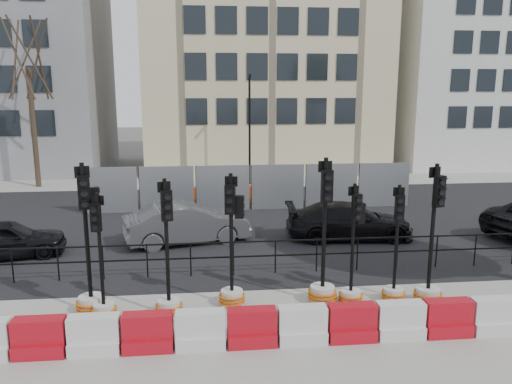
{
  "coord_description": "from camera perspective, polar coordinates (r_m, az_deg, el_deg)",
  "views": [
    {
      "loc": [
        -1.93,
        -12.23,
        5.18
      ],
      "look_at": [
        -0.37,
        3.0,
        2.04
      ],
      "focal_mm": 35.0,
      "sensor_mm": 36.0,
      "label": 1
    }
  ],
  "objects": [
    {
      "name": "road",
      "position": [
        20.0,
        -0.1,
        -3.37
      ],
      "size": [
        40.0,
        14.0,
        0.03
      ],
      "primitive_type": "cube",
      "color": "black",
      "rests_on": "ground"
    },
    {
      "name": "kerb_railing",
      "position": [
        14.29,
        2.23,
        -6.74
      ],
      "size": [
        18.0,
        0.04,
        1.0
      ],
      "color": "black",
      "rests_on": "ground"
    },
    {
      "name": "barrier_row",
      "position": [
        10.76,
        5.3,
        -15.04
      ],
      "size": [
        15.7,
        0.5,
        0.8
      ],
      "color": "red",
      "rests_on": "ground"
    },
    {
      "name": "building_grey",
      "position": [
        36.33,
        -25.99,
        13.33
      ],
      "size": [
        11.0,
        9.06,
        14.0
      ],
      "color": "gray",
      "rests_on": "ground"
    },
    {
      "name": "car_a",
      "position": [
        17.47,
        -26.77,
        -4.85
      ],
      "size": [
        2.92,
        4.18,
        1.22
      ],
      "primitive_type": "imported",
      "rotation": [
        0.0,
        0.0,
        1.78
      ],
      "color": "black",
      "rests_on": "ground"
    },
    {
      "name": "traffic_signal_f",
      "position": [
        12.52,
        10.91,
        -9.48
      ],
      "size": [
        0.6,
        0.6,
        3.03
      ],
      "rotation": [
        0.0,
        0.0,
        0.26
      ],
      "color": "silver",
      "rests_on": "ground"
    },
    {
      "name": "building_cream",
      "position": [
        34.65,
        0.75,
        17.92
      ],
      "size": [
        15.0,
        10.06,
        18.0
      ],
      "color": "beige",
      "rests_on": "ground"
    },
    {
      "name": "ground",
      "position": [
        13.42,
        2.94,
        -11.13
      ],
      "size": [
        120.0,
        120.0,
        0.0
      ],
      "primitive_type": "plane",
      "color": "#51514C",
      "rests_on": "ground"
    },
    {
      "name": "heras_fencing",
      "position": [
        22.56,
        -0.84,
        0.09
      ],
      "size": [
        14.33,
        1.72,
        2.0
      ],
      "color": "#969A9F",
      "rests_on": "ground"
    },
    {
      "name": "traffic_signal_g",
      "position": [
        12.93,
        15.54,
        -9.53
      ],
      "size": [
        0.59,
        0.59,
        2.97
      ],
      "rotation": [
        0.0,
        0.0,
        -0.17
      ],
      "color": "silver",
      "rests_on": "ground"
    },
    {
      "name": "sidewalk_far",
      "position": [
        28.76,
        -1.9,
        1.23
      ],
      "size": [
        40.0,
        4.0,
        0.02
      ],
      "primitive_type": "cube",
      "color": "gray",
      "rests_on": "ground"
    },
    {
      "name": "traffic_signal_b",
      "position": [
        12.39,
        -18.41,
        -9.45
      ],
      "size": [
        0.71,
        0.71,
        3.6
      ],
      "rotation": [
        0.0,
        0.0,
        0.29
      ],
      "color": "silver",
      "rests_on": "ground"
    },
    {
      "name": "lamp_post_far",
      "position": [
        27.39,
        -0.74,
        7.5
      ],
      "size": [
        0.12,
        0.56,
        6.0
      ],
      "color": "black",
      "rests_on": "ground"
    },
    {
      "name": "traffic_signal_h",
      "position": [
        13.0,
        19.21,
        -9.13
      ],
      "size": [
        0.69,
        0.69,
        3.5
      ],
      "rotation": [
        0.0,
        0.0,
        0.28
      ],
      "color": "silver",
      "rests_on": "ground"
    },
    {
      "name": "traffic_signal_a",
      "position": [
        12.15,
        -17.12,
        -11.03
      ],
      "size": [
        0.58,
        0.58,
        2.97
      ],
      "rotation": [
        0.0,
        0.0,
        -0.22
      ],
      "color": "silver",
      "rests_on": "ground"
    },
    {
      "name": "car_b",
      "position": [
        17.26,
        -7.89,
        -3.56
      ],
      "size": [
        3.56,
        4.98,
        1.4
      ],
      "primitive_type": "imported",
      "rotation": [
        0.0,
        0.0,
        1.83
      ],
      "color": "#49484D",
      "rests_on": "ground"
    },
    {
      "name": "building_white",
      "position": [
        39.2,
        23.89,
        14.76
      ],
      "size": [
        12.0,
        9.06,
        16.0
      ],
      "color": "silver",
      "rests_on": "ground"
    },
    {
      "name": "traffic_signal_c",
      "position": [
        11.9,
        -9.96,
        -10.85
      ],
      "size": [
        0.64,
        0.64,
        3.26
      ],
      "rotation": [
        0.0,
        0.0,
        0.34
      ],
      "color": "silver",
      "rests_on": "ground"
    },
    {
      "name": "car_c",
      "position": [
        17.9,
        10.59,
        -3.28
      ],
      "size": [
        2.41,
        4.69,
        1.29
      ],
      "primitive_type": "imported",
      "rotation": [
        0.0,
        0.0,
        1.5
      ],
      "color": "black",
      "rests_on": "ground"
    },
    {
      "name": "sidewalk_near",
      "position": [
        10.75,
        5.48,
        -17.2
      ],
      "size": [
        40.0,
        6.0,
        0.02
      ],
      "primitive_type": "cube",
      "color": "gray",
      "rests_on": "ground"
    },
    {
      "name": "tree_bare_far",
      "position": [
        29.21,
        -24.64,
        13.47
      ],
      "size": [
        2.0,
        2.0,
        9.0
      ],
      "color": "#473828",
      "rests_on": "ground"
    },
    {
      "name": "traffic_signal_e",
      "position": [
        12.48,
        7.67,
        -9.31
      ],
      "size": [
        0.71,
        0.71,
        3.63
      ],
      "rotation": [
        0.0,
        0.0,
        0.04
      ],
      "color": "silver",
      "rests_on": "ground"
    },
    {
      "name": "traffic_signal_d",
      "position": [
        12.22,
        -2.75,
        -9.5
      ],
      "size": [
        0.65,
        0.65,
        3.28
      ],
      "rotation": [
        0.0,
        0.0,
        -0.22
      ],
      "color": "silver",
      "rests_on": "ground"
    }
  ]
}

